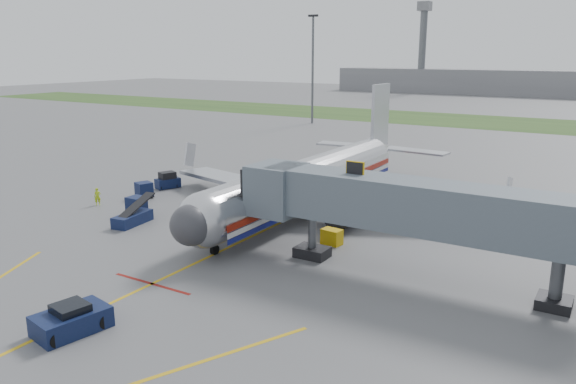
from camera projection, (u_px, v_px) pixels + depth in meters
The scene contains 16 objects.
ground at pixel (196, 263), 36.94m from camera, with size 400.00×400.00×0.00m, color #565659.
grass_strip at pixel (493, 122), 111.51m from camera, with size 300.00×25.00×0.01m, color #2D4C1E.
apron_markings at pixel (107, 305), 30.81m from camera, with size 21.52×50.00×0.01m.
airliner at pixel (309, 180), 48.93m from camera, with size 32.10×35.67×10.25m.
jet_bridge at pixel (413, 208), 33.51m from camera, with size 25.30×4.00×6.90m.
light_mast_left at pixel (313, 67), 107.49m from camera, with size 2.00×0.44×20.40m.
distant_terminal at pixel (515, 83), 181.88m from camera, with size 120.00×14.00×8.00m, color slate.
control_tower at pixel (423, 41), 189.67m from camera, with size 4.00×4.00×30.00m.
pushback_tug at pixel (71, 320), 27.76m from camera, with size 2.76×3.83×1.45m.
baggage_tug at pixel (168, 181), 57.21m from camera, with size 2.04×2.69×1.68m.
baggage_cart_a at pixel (137, 205), 48.00m from camera, with size 1.42×1.42×1.52m.
baggage_cart_b at pixel (144, 190), 53.31m from camera, with size 1.81×1.81×1.52m.
baggage_cart_c at pixel (231, 196), 50.59m from camera, with size 1.85×1.85×1.72m.
belt_loader at pixel (133, 218), 45.22m from camera, with size 1.83×4.42×2.11m.
ground_power_cart at pixel (332, 237), 40.43m from camera, with size 1.52×1.11×1.13m.
ramp_worker at pixel (97, 197), 50.77m from camera, with size 0.58×0.38×1.60m, color #ACCF18.
Camera 1 is at (23.27, -26.47, 13.48)m, focal length 35.00 mm.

